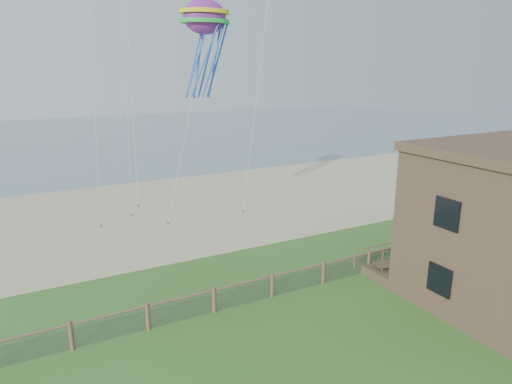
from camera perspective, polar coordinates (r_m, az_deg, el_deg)
ground at (r=18.35m, az=12.08°, el=-20.54°), size 160.00×160.00×0.00m
sand_beach at (r=36.20m, az=-10.80°, el=-2.18°), size 72.00×20.00×0.02m
ocean at (r=78.49m, az=-20.66°, el=6.39°), size 160.00×68.00×0.02m
chainlink_fence at (r=22.24m, az=2.02°, el=-11.74°), size 36.20×0.20×1.25m
motel_deck at (r=29.96m, az=25.27°, el=-6.61°), size 15.00×2.00×0.50m
picnic_table at (r=25.43m, az=16.74°, el=-9.16°), size 2.32×1.99×0.84m
octopus_kite at (r=28.97m, az=-6.33°, el=17.75°), size 3.67×3.20×6.32m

